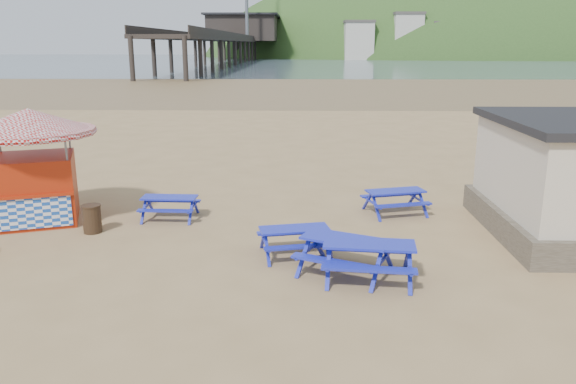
{
  "coord_description": "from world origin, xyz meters",
  "views": [
    {
      "loc": [
        1.63,
        -13.56,
        4.98
      ],
      "look_at": [
        1.28,
        1.5,
        1.0
      ],
      "focal_mm": 35.0,
      "sensor_mm": 36.0,
      "label": 1
    }
  ],
  "objects_px": {
    "litter_bin": "(92,219)",
    "picnic_table_blue_b": "(395,202)",
    "ice_cream_kiosk": "(32,151)",
    "picnic_table_blue_a": "(170,208)"
  },
  "relations": [
    {
      "from": "ice_cream_kiosk",
      "to": "litter_bin",
      "type": "relative_size",
      "value": 6.0
    },
    {
      "from": "litter_bin",
      "to": "picnic_table_blue_b",
      "type": "bearing_deg",
      "value": 12.97
    },
    {
      "from": "picnic_table_blue_a",
      "to": "litter_bin",
      "type": "bearing_deg",
      "value": -142.84
    },
    {
      "from": "ice_cream_kiosk",
      "to": "picnic_table_blue_a",
      "type": "bearing_deg",
      "value": -15.17
    },
    {
      "from": "picnic_table_blue_a",
      "to": "ice_cream_kiosk",
      "type": "height_order",
      "value": "ice_cream_kiosk"
    },
    {
      "from": "ice_cream_kiosk",
      "to": "litter_bin",
      "type": "xyz_separation_m",
      "value": [
        1.93,
        -1.03,
        -1.66
      ]
    },
    {
      "from": "picnic_table_blue_a",
      "to": "picnic_table_blue_b",
      "type": "xyz_separation_m",
      "value": [
        6.69,
        0.66,
        0.03
      ]
    },
    {
      "from": "picnic_table_blue_b",
      "to": "litter_bin",
      "type": "height_order",
      "value": "litter_bin"
    },
    {
      "from": "picnic_table_blue_b",
      "to": "ice_cream_kiosk",
      "type": "height_order",
      "value": "ice_cream_kiosk"
    },
    {
      "from": "ice_cream_kiosk",
      "to": "picnic_table_blue_b",
      "type": "bearing_deg",
      "value": -14.28
    }
  ]
}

